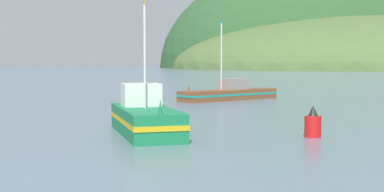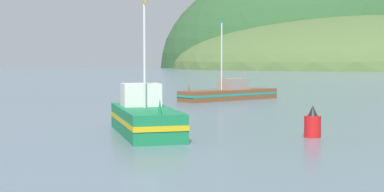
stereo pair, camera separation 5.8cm
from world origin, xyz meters
name	(u,v)px [view 1 (the left image)]	position (x,y,z in m)	size (l,w,h in m)	color
hill_mid_left	(379,68)	(136.74, 222.22, 0.00)	(189.98, 151.99, 46.70)	#516B38
hill_far_center	(304,67)	(116.32, 257.53, 0.00)	(146.27, 117.02, 101.87)	#2D562D
fishing_boat_green	(145,118)	(-4.45, 23.07, 0.80)	(2.54, 7.72, 6.58)	#197A47
fishing_boat_brown	(229,93)	(7.08, 44.95, 0.63)	(10.48, 6.55, 7.19)	brown
channel_buoy	(313,124)	(3.01, 19.95, 0.62)	(0.79, 0.79, 1.51)	red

